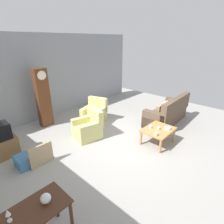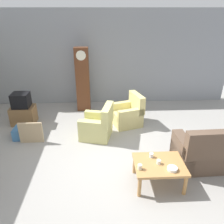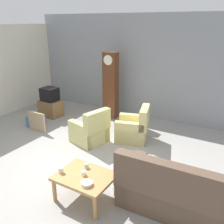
{
  "view_description": "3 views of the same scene",
  "coord_description": "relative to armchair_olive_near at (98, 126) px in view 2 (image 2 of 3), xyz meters",
  "views": [
    {
      "loc": [
        -3.7,
        -2.97,
        2.97
      ],
      "look_at": [
        0.2,
        0.62,
        0.79
      ],
      "focal_mm": 28.44,
      "sensor_mm": 36.0,
      "label": 1
    },
    {
      "loc": [
        -0.36,
        -4.18,
        3.16
      ],
      "look_at": [
        -0.09,
        1.01,
        0.74
      ],
      "focal_mm": 35.65,
      "sensor_mm": 36.0,
      "label": 2
    },
    {
      "loc": [
        2.98,
        -3.68,
        2.95
      ],
      "look_at": [
        0.18,
        1.03,
        0.96
      ],
      "focal_mm": 40.0,
      "sensor_mm": 36.0,
      "label": 3
    }
  ],
  "objects": [
    {
      "name": "coffee_table_wood",
      "position": [
        1.2,
        -1.84,
        0.1
      ],
      "size": [
        0.96,
        0.76,
        0.48
      ],
      "color": "#B27F47",
      "rests_on": "ground_plane"
    },
    {
      "name": "bowl_white_stacked",
      "position": [
        1.38,
        -2.04,
        0.2
      ],
      "size": [
        0.19,
        0.19,
        0.05
      ],
      "primitive_type": "cylinder",
      "color": "white",
      "rests_on": "coffee_table_wood"
    },
    {
      "name": "grandfather_clock",
      "position": [
        -0.49,
        1.82,
        0.74
      ],
      "size": [
        0.44,
        0.3,
        2.09
      ],
      "color": "#562D19",
      "rests_on": "ground_plane"
    },
    {
      "name": "cup_white_porcelain",
      "position": [
        1.18,
        -1.85,
        0.21
      ],
      "size": [
        0.08,
        0.08,
        0.08
      ],
      "primitive_type": "cylinder",
      "color": "white",
      "rests_on": "coffee_table_wood"
    },
    {
      "name": "garage_door_wall",
      "position": [
        0.47,
        2.55,
        1.29
      ],
      "size": [
        8.4,
        0.16,
        3.2
      ],
      "primitive_type": "cube",
      "color": "gray",
      "rests_on": "ground_plane"
    },
    {
      "name": "tv_crt",
      "position": [
        -2.23,
        0.9,
        0.44
      ],
      "size": [
        0.48,
        0.44,
        0.42
      ],
      "primitive_type": "cube",
      "color": "black",
      "rests_on": "tv_stand_cabinet"
    },
    {
      "name": "cup_blue_rimmed",
      "position": [
        1.08,
        -1.64,
        0.21
      ],
      "size": [
        0.08,
        0.08,
        0.09
      ],
      "primitive_type": "cylinder",
      "color": "silver",
      "rests_on": "coffee_table_wood"
    },
    {
      "name": "armchair_olive_far",
      "position": [
        0.89,
        0.69,
        0.0
      ],
      "size": [
        0.98,
        0.96,
        0.92
      ],
      "color": "#D3C67C",
      "rests_on": "ground_plane"
    },
    {
      "name": "armchair_olive_near",
      "position": [
        0.0,
        0.0,
        0.0
      ],
      "size": [
        0.95,
        0.92,
        0.92
      ],
      "color": "#CCC67A",
      "rests_on": "ground_plane"
    },
    {
      "name": "tv_stand_cabinet",
      "position": [
        -2.23,
        0.9,
        -0.04
      ],
      "size": [
        0.68,
        0.52,
        0.54
      ],
      "primitive_type": "cube",
      "color": "brown",
      "rests_on": "ground_plane"
    },
    {
      "name": "framed_picture_leaning",
      "position": [
        -1.71,
        -0.2,
        -0.02
      ],
      "size": [
        0.6,
        0.05,
        0.56
      ],
      "primitive_type": "cube",
      "color": "tan",
      "rests_on": "ground_plane"
    },
    {
      "name": "storage_box_blue",
      "position": [
        -2.05,
        0.06,
        -0.16
      ],
      "size": [
        0.36,
        0.44,
        0.29
      ],
      "primitive_type": "cube",
      "color": "teal",
      "rests_on": "ground_plane"
    },
    {
      "name": "cup_cream_tall",
      "position": [
        0.79,
        -1.98,
        0.22
      ],
      "size": [
        0.09,
        0.09,
        0.1
      ],
      "primitive_type": "cylinder",
      "color": "beige",
      "rests_on": "coffee_table_wood"
    },
    {
      "name": "ground_plane",
      "position": [
        0.47,
        -1.05,
        -0.31
      ],
      "size": [
        10.4,
        10.4,
        0.0
      ],
      "primitive_type": "plane",
      "color": "#999691"
    }
  ]
}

